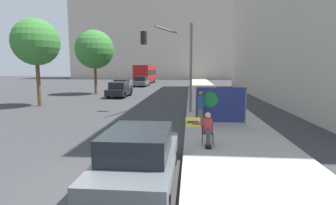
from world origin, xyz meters
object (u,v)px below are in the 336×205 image
seated_protester (207,128)px  parked_car_curbside (139,155)px  street_tree_midblock (94,49)px  car_on_road_nearest (119,90)px  jogger_on_sidewalk (201,108)px  car_on_road_midblock (122,85)px  city_bus_on_road (146,73)px  protest_banner (220,105)px  street_tree_near_curb (36,42)px  traffic_light_pole (172,53)px  car_on_road_distant (141,81)px

seated_protester → parked_car_curbside: bearing=-111.6°
street_tree_midblock → car_on_road_nearest: bearing=-37.5°
jogger_on_sidewalk → parked_car_curbside: jogger_on_sidewalk is taller
car_on_road_nearest → car_on_road_midblock: 7.74m
seated_protester → city_bus_on_road: city_bus_on_road is taller
car_on_road_midblock → protest_banner: bearing=-63.2°
jogger_on_sidewalk → street_tree_midblock: (-10.80, 15.25, 3.84)m
seated_protester → street_tree_near_curb: 15.80m
protest_banner → city_bus_on_road: (-9.56, 34.47, 0.78)m
parked_car_curbside → car_on_road_midblock: (-7.39, 26.50, 0.00)m
jogger_on_sidewalk → seated_protester: bearing=103.2°
protest_banner → jogger_on_sidewalk: bearing=-170.7°
protest_banner → car_on_road_nearest: size_ratio=0.58×
car_on_road_nearest → street_tree_midblock: size_ratio=0.61×
car_on_road_nearest → protest_banner: bearing=-56.1°
seated_protester → traffic_light_pole: size_ratio=0.22×
street_tree_near_curb → city_bus_on_road: bearing=83.5°
car_on_road_midblock → car_on_road_distant: bearing=80.1°
parked_car_curbside → car_on_road_midblock: 27.51m
jogger_on_sidewalk → street_tree_near_curb: (-11.84, 6.15, 3.76)m
seated_protester → car_on_road_midblock: bearing=123.3°
seated_protester → jogger_on_sidewalk: (-0.10, 3.40, 0.20)m
car_on_road_distant → street_tree_midblock: street_tree_midblock is taller
jogger_on_sidewalk → traffic_light_pole: bearing=-55.5°
parked_car_curbside → car_on_road_distant: 34.01m
protest_banner → parked_car_curbside: bearing=-113.1°
parked_car_curbside → city_bus_on_road: bearing=99.5°
seated_protester → street_tree_midblock: street_tree_midblock is taller
protest_banner → parked_car_curbside: size_ratio=0.57×
jogger_on_sidewalk → parked_car_curbside: 6.53m
street_tree_midblock → parked_car_curbside: bearing=-67.3°
protest_banner → seated_protester: bearing=-103.5°
seated_protester → traffic_light_pole: 8.16m
parked_car_curbside → protest_banner: bearing=66.9°
traffic_light_pole → car_on_road_nearest: size_ratio=1.29×
traffic_light_pole → car_on_road_distant: (-6.29, 23.21, -3.07)m
protest_banner → car_on_road_midblock: protest_banner is taller
city_bus_on_road → car_on_road_midblock: bearing=-92.3°
jogger_on_sidewalk → protest_banner: bearing=-159.3°
car_on_road_nearest → street_tree_near_curb: 8.83m
seated_protester → car_on_road_midblock: car_on_road_midblock is taller
parked_car_curbside → street_tree_midblock: 23.69m
traffic_light_pole → street_tree_near_curb: (-10.16, 2.19, 0.91)m
traffic_light_pole → city_bus_on_road: 31.50m
traffic_light_pole → car_on_road_midblock: 18.19m
jogger_on_sidewalk → car_on_road_midblock: 22.22m
city_bus_on_road → jogger_on_sidewalk: bearing=-76.0°
seated_protester → car_on_road_nearest: (-7.57, 16.09, -0.04)m
car_on_road_nearest → car_on_road_midblock: (-1.71, 7.54, -0.04)m
car_on_road_nearest → car_on_road_distant: bearing=92.0°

